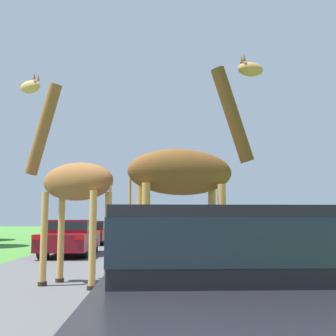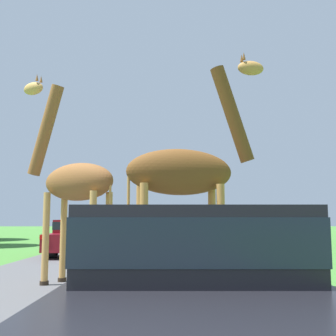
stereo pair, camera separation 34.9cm
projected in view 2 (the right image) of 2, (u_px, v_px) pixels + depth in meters
road at (152, 239)px, 28.98m from camera, size 7.52×120.00×0.00m
giraffe_near_road at (187, 172)px, 8.25m from camera, size 2.89×1.06×4.80m
giraffe_companion at (74, 179)px, 9.07m from camera, size 2.49×1.57×4.73m
car_lead_maroon at (192, 291)px, 3.50m from camera, size 1.83×4.14×1.46m
car_queue_right at (80, 236)px, 16.20m from camera, size 1.72×4.44×1.34m
car_queue_left at (103, 232)px, 23.32m from camera, size 1.73×4.10×1.26m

